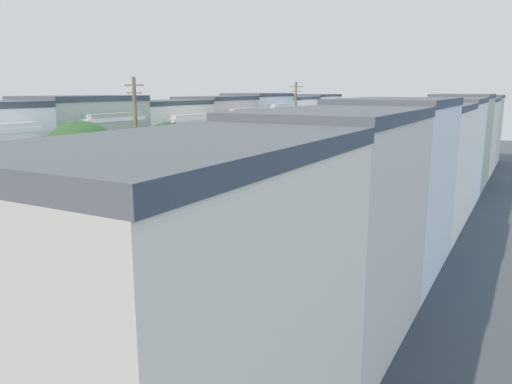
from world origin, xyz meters
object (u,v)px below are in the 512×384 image
Objects in this scene: tree_c at (166,155)px; parked_right_d at (394,174)px; parked_left_b at (30,261)px; utility_pole_near at (137,152)px; fedex_truck at (233,214)px; lead_sedan at (311,201)px; tree_b at (81,160)px; parked_right_b at (234,266)px; motorcycle at (123,348)px; tree_far_r at (417,146)px; tree_d at (253,136)px; parked_left_d at (242,188)px; parked_right_c at (367,189)px; tree_e at (314,125)px; utility_pole_far at (295,127)px; parked_left_c at (146,220)px.

tree_c is 26.20m from parked_right_d.
tree_c is at bearing -110.43° from parked_right_d.
tree_c is 1.84× the size of parked_left_b.
utility_pole_near reaches higher than fedex_truck.
lead_sedan is 1.28× the size of parked_left_b.
tree_b is 1.56× the size of parked_right_b.
motorcycle is (0.51, -8.30, -0.25)m from parked_right_b.
lead_sedan is at bearing -103.68° from tree_far_r.
tree_b is at bearing 106.01° from parked_left_b.
tree_d reaches higher than parked_left_d.
tree_b is 24.77m from parked_right_c.
tree_d is at bearing -139.25° from tree_far_r.
tree_far_r is at bearing -16.51° from tree_e.
fedex_truck is (-5.58, -27.59, -1.87)m from tree_far_r.
tree_e is 0.73× the size of utility_pole_far.
tree_e reaches higher than parked_right_c.
utility_pole_near is (0.00, -31.47, 0.15)m from tree_e.
tree_c is 0.69× the size of utility_pole_near.
tree_d is 9.82m from utility_pole_far.
fedex_truck is at bearing -92.52° from parked_right_d.
parked_left_c is 12.65m from parked_left_d.
tree_b reaches higher than parked_right_b.
utility_pole_far reaches higher than lead_sedan.
motorcycle is at bearing -89.26° from parked_right_b.
tree_d is 1.40× the size of tree_far_r.
tree_d is at bearing -90.01° from utility_pole_far.
parked_right_b is (11.20, -31.70, -4.43)m from utility_pole_far.
tree_b is 21.06m from tree_d.
parked_left_c is 1.07× the size of parked_right_c.
parked_left_b is 37.60m from parked_right_d.
tree_e is 1.41× the size of tree_far_r.
parked_right_d is at bearing 42.38° from tree_d.
parked_left_b is (-6.22, -9.87, -1.11)m from fedex_truck.
tree_b is 1.09× the size of tree_c.
parked_left_c is at bearing -34.21° from utility_pole_near.
tree_far_r is 41.70m from motorcycle.
utility_pole_near is 2.46× the size of parked_right_c.
utility_pole_far reaches higher than tree_b.
utility_pole_near is 2.08× the size of lead_sedan.
tree_c is 9.55m from parked_left_d.
fedex_truck is (7.62, -0.03, -3.43)m from utility_pole_near.
utility_pole_near is at bearing -90.00° from tree_e.
utility_pole_far is 2.46× the size of parked_right_c.
parked_left_d reaches higher than parked_left_b.
fedex_truck is (7.62, 4.84, -3.44)m from tree_b.
tree_far_r is 1.19× the size of parked_left_c.
lead_sedan reaches higher than parked_left_b.
parked_right_b is at bearing -62.90° from tree_d.
tree_b is 9.66m from fedex_truck.
parked_left_b is at bearing -88.06° from tree_e.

